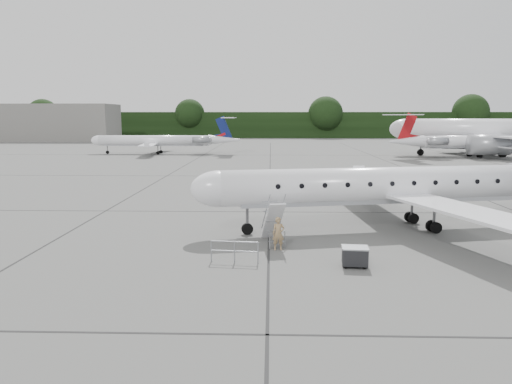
# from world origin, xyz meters

# --- Properties ---
(ground) EXTENTS (320.00, 320.00, 0.00)m
(ground) POSITION_xyz_m (0.00, 0.00, 0.00)
(ground) COLOR #5B5B58
(ground) RESTS_ON ground
(treeline) EXTENTS (260.00, 4.00, 8.00)m
(treeline) POSITION_xyz_m (0.00, 130.00, 4.00)
(treeline) COLOR black
(treeline) RESTS_ON ground
(terminal_building) EXTENTS (40.00, 14.00, 10.00)m
(terminal_building) POSITION_xyz_m (-70.00, 110.00, 5.00)
(terminal_building) COLOR slate
(terminal_building) RESTS_ON ground
(main_regional_jet) EXTENTS (32.82, 26.50, 7.48)m
(main_regional_jet) POSITION_xyz_m (1.49, 2.84, 3.74)
(main_regional_jet) COLOR white
(main_regional_jet) RESTS_ON ground
(airstair) EXTENTS (1.30, 2.42, 2.34)m
(airstair) POSITION_xyz_m (-6.63, -1.14, 1.17)
(airstair) COLOR white
(airstair) RESTS_ON ground
(passenger) EXTENTS (0.65, 0.46, 1.69)m
(passenger) POSITION_xyz_m (-6.37, -2.41, 0.85)
(passenger) COLOR #9C7D55
(passenger) RESTS_ON ground
(safety_railing) EXTENTS (2.20, 0.32, 1.00)m
(safety_railing) POSITION_xyz_m (-8.44, -4.73, 0.50)
(safety_railing) COLOR gray
(safety_railing) RESTS_ON ground
(baggage_cart) EXTENTS (1.20, 1.01, 0.98)m
(baggage_cart) POSITION_xyz_m (-2.96, -5.22, 0.49)
(baggage_cart) COLOR black
(baggage_cart) RESTS_ON ground
(bg_narrowbody) EXTENTS (36.16, 26.77, 12.60)m
(bg_narrowbody) POSITION_xyz_m (30.14, 59.36, 6.30)
(bg_narrowbody) COLOR white
(bg_narrowbody) RESTS_ON ground
(bg_regional_left) EXTENTS (25.48, 18.42, 6.66)m
(bg_regional_left) POSITION_xyz_m (-27.79, 62.18, 3.33)
(bg_regional_left) COLOR white
(bg_regional_left) RESTS_ON ground
(bg_regional_right) EXTENTS (31.54, 26.16, 7.17)m
(bg_regional_right) POSITION_xyz_m (28.10, 57.10, 3.59)
(bg_regional_right) COLOR white
(bg_regional_right) RESTS_ON ground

